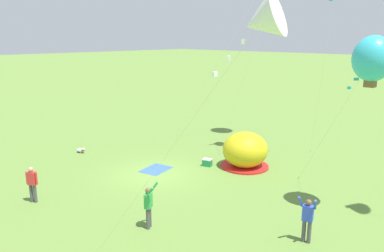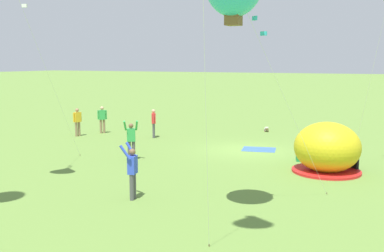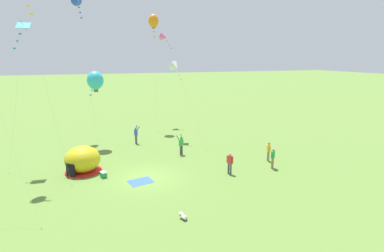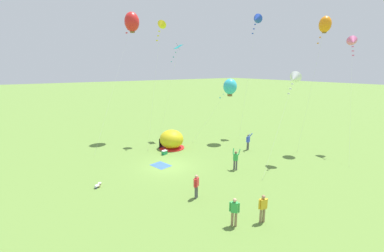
% 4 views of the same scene
% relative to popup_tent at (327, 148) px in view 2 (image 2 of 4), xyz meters
% --- Properties ---
extents(ground_plane, '(300.00, 300.00, 0.00)m').
position_rel_popup_tent_xyz_m(ground_plane, '(4.48, -2.96, -1.00)').
color(ground_plane, olive).
extents(popup_tent, '(2.81, 2.81, 2.10)m').
position_rel_popup_tent_xyz_m(popup_tent, '(0.00, 0.00, 0.00)').
color(popup_tent, gold).
rests_on(popup_tent, ground).
extents(picnic_blanket, '(1.94, 1.63, 0.01)m').
position_rel_popup_tent_xyz_m(picnic_blanket, '(3.96, -3.43, -0.99)').
color(picnic_blanket, '#3359A5').
rests_on(picnic_blanket, ground).
extents(cooler_box, '(0.51, 0.61, 0.44)m').
position_rel_popup_tent_xyz_m(cooler_box, '(1.44, -1.68, -0.78)').
color(cooler_box, '#1E8C4C').
rests_on(cooler_box, ground).
extents(toddler_crawling, '(0.39, 0.55, 0.32)m').
position_rel_popup_tent_xyz_m(toddler_crawling, '(5.29, -9.42, -0.82)').
color(toddler_crawling, white).
rests_on(toddler_crawling, ground).
extents(person_flying_kite, '(0.72, 0.66, 1.89)m').
position_rel_popup_tent_xyz_m(person_flying_kite, '(8.59, 1.53, 0.00)').
color(person_flying_kite, '#4C4C51').
rests_on(person_flying_kite, ground).
extents(person_with_toddler, '(0.40, 0.52, 1.72)m').
position_rel_popup_tent_xyz_m(person_with_toddler, '(10.75, -4.22, -0.03)').
color(person_with_toddler, '#4C4C51').
rests_on(person_with_toddler, ground).
extents(person_center_field, '(0.34, 0.57, 1.72)m').
position_rel_popup_tent_xyz_m(person_center_field, '(15.24, -2.69, -0.03)').
color(person_center_field, '#8C7251').
rests_on(person_center_field, ground).
extents(person_near_tent, '(0.56, 0.69, 1.89)m').
position_rel_popup_tent_xyz_m(person_near_tent, '(5.24, 6.60, 0.00)').
color(person_near_tent, '#4C4C51').
rests_on(person_near_tent, ground).
extents(person_watching_sky, '(0.47, 0.43, 1.72)m').
position_rel_popup_tent_xyz_m(person_watching_sky, '(14.59, -4.30, -0.03)').
color(person_watching_sky, '#8C7251').
rests_on(person_watching_sky, ground).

